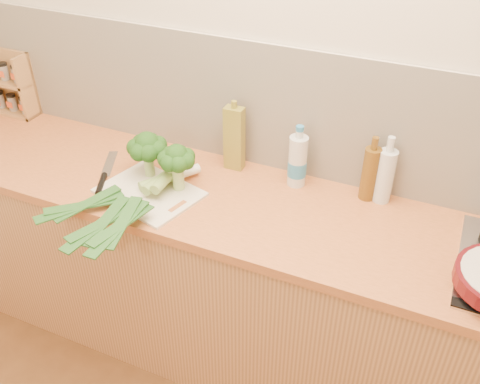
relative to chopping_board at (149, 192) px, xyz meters
The scene contains 14 objects.
room_shell 0.65m from the chopping_board, 41.68° to the left, with size 3.50×3.50×3.50m.
counter 0.64m from the chopping_board, 13.20° to the left, with size 3.20×0.62×0.90m.
chopping_board is the anchor object (origin of this frame).
broccoli_left 0.18m from the chopping_board, 119.66° to the left, with size 0.16×0.17×0.20m.
broccoli_right 0.19m from the chopping_board, 34.85° to the left, with size 0.15×0.15×0.20m.
leek_front 0.05m from the chopping_board, 151.20° to the right, with size 0.42×0.59×0.04m.
leek_mid 0.07m from the chopping_board, 66.03° to the right, with size 0.16×0.70×0.04m.
leek_back 0.10m from the chopping_board, 38.32° to the right, with size 0.10×0.69×0.04m.
chefs_knife 0.22m from the chopping_board, behind, with size 0.17×0.32×0.03m.
spice_rack 1.07m from the chopping_board, 160.95° to the left, with size 0.27×0.11×0.32m.
oil_tin 0.42m from the chopping_board, 54.22° to the left, with size 0.08×0.05×0.31m.
glass_bottle 0.93m from the chopping_board, 21.41° to the left, with size 0.07×0.07×0.28m.
amber_bottle 0.87m from the chopping_board, 22.35° to the left, with size 0.06×0.06×0.27m.
water_bottle 0.61m from the chopping_board, 30.92° to the left, with size 0.08×0.08×0.25m.
Camera 1 is at (0.60, -0.35, 2.15)m, focal length 40.00 mm.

